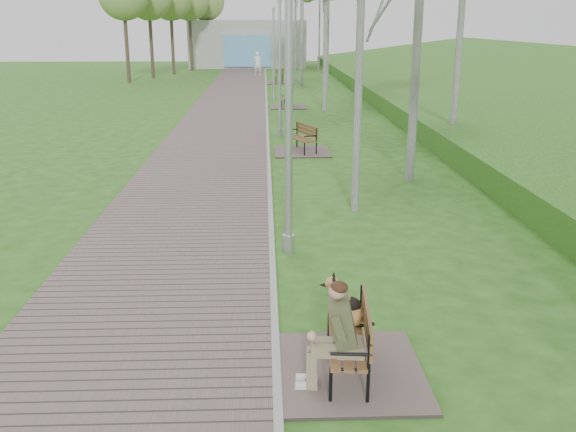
# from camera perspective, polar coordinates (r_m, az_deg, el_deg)

# --- Properties ---
(ground) EXTENTS (120.00, 120.00, 0.00)m
(ground) POSITION_cam_1_polar(r_m,az_deg,el_deg) (8.32, -1.15, -10.63)
(ground) COLOR #2A5416
(ground) RESTS_ON ground
(walkway) EXTENTS (3.50, 67.00, 0.04)m
(walkway) POSITION_cam_1_polar(r_m,az_deg,el_deg) (29.18, -5.38, 9.27)
(walkway) COLOR #665753
(walkway) RESTS_ON ground
(kerb) EXTENTS (0.10, 67.00, 0.05)m
(kerb) POSITION_cam_1_polar(r_m,az_deg,el_deg) (29.13, -1.90, 9.33)
(kerb) COLOR #999993
(kerb) RESTS_ON ground
(embankment) EXTENTS (14.00, 70.00, 1.60)m
(embankment) POSITION_cam_1_polar(r_m,az_deg,el_deg) (30.19, 21.81, 8.37)
(embankment) COLOR #4C8F31
(embankment) RESTS_ON ground
(building_north) EXTENTS (10.00, 5.20, 4.00)m
(building_north) POSITION_cam_1_polar(r_m,az_deg,el_deg) (58.40, -3.59, 15.03)
(building_north) COLOR #9E9E99
(building_north) RESTS_ON ground
(bench_main) EXTENTS (1.66, 1.84, 1.45)m
(bench_main) POSITION_cam_1_polar(r_m,az_deg,el_deg) (7.34, 4.94, -11.16)
(bench_main) COLOR #665753
(bench_main) RESTS_ON ground
(bench_second) EXTENTS (1.69, 1.88, 1.04)m
(bench_second) POSITION_cam_1_polar(r_m,az_deg,el_deg) (19.80, 1.14, 6.24)
(bench_second) COLOR #665753
(bench_second) RESTS_ON ground
(bench_third) EXTENTS (1.67, 1.86, 1.03)m
(bench_third) POSITION_cam_1_polar(r_m,az_deg,el_deg) (30.53, -0.06, 10.00)
(bench_third) COLOR #665753
(bench_third) RESTS_ON ground
(bench_far) EXTENTS (1.98, 2.20, 1.22)m
(bench_far) POSITION_cam_1_polar(r_m,az_deg,el_deg) (42.94, -0.80, 12.04)
(bench_far) COLOR #665753
(bench_far) RESTS_ON ground
(lamp_post_near) EXTENTS (0.22, 0.22, 5.61)m
(lamp_post_near) POSITION_cam_1_polar(r_m,az_deg,el_deg) (10.55, 0.07, 10.22)
(lamp_post_near) COLOR #A4A7AC
(lamp_post_near) RESTS_ON ground
(lamp_post_second) EXTENTS (0.18, 0.18, 4.67)m
(lamp_post_second) POSITION_cam_1_polar(r_m,az_deg,el_deg) (22.46, -0.73, 12.63)
(lamp_post_second) COLOR #A4A7AC
(lamp_post_second) RESTS_ON ground
(lamp_post_third) EXTENTS (0.18, 0.18, 4.53)m
(lamp_post_third) POSITION_cam_1_polar(r_m,az_deg,el_deg) (33.25, -1.28, 13.90)
(lamp_post_third) COLOR #A4A7AC
(lamp_post_third) RESTS_ON ground
(pedestrian_near) EXTENTS (0.71, 0.55, 1.75)m
(pedestrian_near) POSITION_cam_1_polar(r_m,az_deg,el_deg) (49.00, -2.73, 13.38)
(pedestrian_near) COLOR white
(pedestrian_near) RESTS_ON ground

